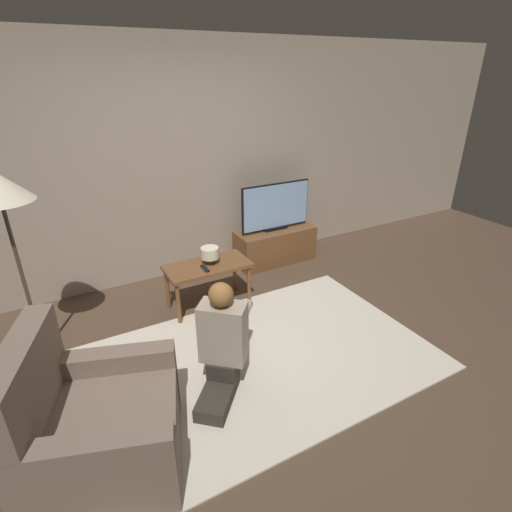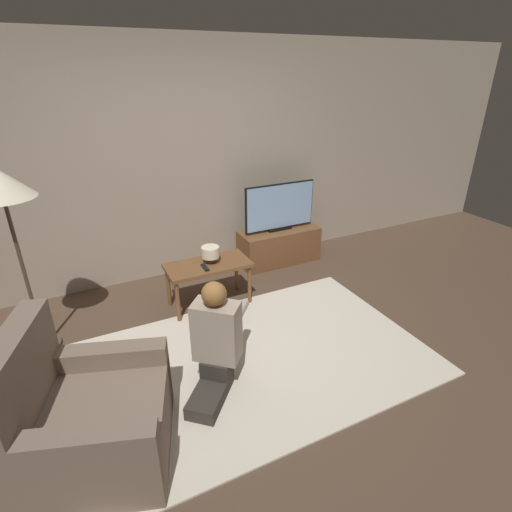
{
  "view_description": "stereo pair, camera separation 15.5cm",
  "coord_description": "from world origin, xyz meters",
  "px_view_note": "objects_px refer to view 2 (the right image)",
  "views": [
    {
      "loc": [
        -1.32,
        -2.35,
        2.26
      ],
      "look_at": [
        0.39,
        0.74,
        0.59
      ],
      "focal_mm": 28.0,
      "sensor_mm": 36.0,
      "label": 1
    },
    {
      "loc": [
        -1.18,
        -2.42,
        2.26
      ],
      "look_at": [
        0.39,
        0.74,
        0.59
      ],
      "focal_mm": 28.0,
      "sensor_mm": 36.0,
      "label": 2
    }
  ],
  "objects_px": {
    "floor_lamp": "(2,194)",
    "armchair": "(87,421)",
    "person_kneeling": "(216,339)",
    "coffee_table": "(208,269)",
    "table_lamp": "(210,253)",
    "tv": "(280,207)"
  },
  "relations": [
    {
      "from": "table_lamp",
      "to": "coffee_table",
      "type": "bearing_deg",
      "value": -156.59
    },
    {
      "from": "floor_lamp",
      "to": "person_kneeling",
      "type": "height_order",
      "value": "floor_lamp"
    },
    {
      "from": "tv",
      "to": "table_lamp",
      "type": "distance_m",
      "value": 1.26
    },
    {
      "from": "tv",
      "to": "person_kneeling",
      "type": "relative_size",
      "value": 1.02
    },
    {
      "from": "floor_lamp",
      "to": "table_lamp",
      "type": "height_order",
      "value": "floor_lamp"
    },
    {
      "from": "coffee_table",
      "to": "floor_lamp",
      "type": "relative_size",
      "value": 0.53
    },
    {
      "from": "tv",
      "to": "coffee_table",
      "type": "relative_size",
      "value": 1.09
    },
    {
      "from": "armchair",
      "to": "tv",
      "type": "bearing_deg",
      "value": -32.71
    },
    {
      "from": "coffee_table",
      "to": "armchair",
      "type": "bearing_deg",
      "value": -133.35
    },
    {
      "from": "armchair",
      "to": "table_lamp",
      "type": "distance_m",
      "value": 1.96
    },
    {
      "from": "armchair",
      "to": "table_lamp",
      "type": "relative_size",
      "value": 6.05
    },
    {
      "from": "tv",
      "to": "floor_lamp",
      "type": "bearing_deg",
      "value": -167.68
    },
    {
      "from": "coffee_table",
      "to": "armchair",
      "type": "distance_m",
      "value": 1.91
    },
    {
      "from": "person_kneeling",
      "to": "table_lamp",
      "type": "relative_size",
      "value": 5.02
    },
    {
      "from": "floor_lamp",
      "to": "armchair",
      "type": "distance_m",
      "value": 1.79
    },
    {
      "from": "armchair",
      "to": "person_kneeling",
      "type": "xyz_separation_m",
      "value": [
        0.94,
        0.23,
        0.14
      ]
    },
    {
      "from": "coffee_table",
      "to": "floor_lamp",
      "type": "height_order",
      "value": "floor_lamp"
    },
    {
      "from": "tv",
      "to": "person_kneeling",
      "type": "height_order",
      "value": "tv"
    },
    {
      "from": "table_lamp",
      "to": "person_kneeling",
      "type": "bearing_deg",
      "value": -108.99
    },
    {
      "from": "coffee_table",
      "to": "person_kneeling",
      "type": "xyz_separation_m",
      "value": [
        -0.36,
        -1.15,
        0.03
      ]
    },
    {
      "from": "floor_lamp",
      "to": "table_lamp",
      "type": "relative_size",
      "value": 8.92
    },
    {
      "from": "tv",
      "to": "floor_lamp",
      "type": "xyz_separation_m",
      "value": [
        -2.73,
        -0.6,
        0.68
      ]
    }
  ]
}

